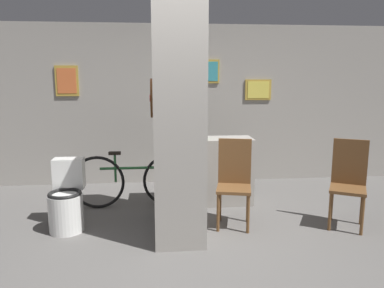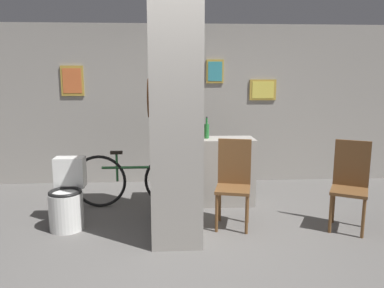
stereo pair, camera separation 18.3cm
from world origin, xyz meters
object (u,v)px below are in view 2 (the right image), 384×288
object	(u,v)px
toilet	(67,200)
bottle_tall	(207,130)
chair_by_doorway	(350,182)
bicycle	(135,180)
chair_near_pillar	(234,180)

from	to	relation	value
toilet	bottle_tall	distance (m)	2.01
chair_by_doorway	bicycle	xyz separation A→B (m)	(-2.58, 0.87, -0.18)
chair_near_pillar	bottle_tall	bearing A→B (deg)	120.52
chair_by_doorway	bottle_tall	size ratio (longest dim) A/B	3.40
toilet	chair_by_doorway	xyz separation A→B (m)	(3.31, -0.20, 0.22)
chair_near_pillar	chair_by_doorway	world-z (taller)	same
toilet	bottle_tall	xyz separation A→B (m)	(1.72, 0.77, 0.70)
chair_by_doorway	bicycle	size ratio (longest dim) A/B	0.61
toilet	bottle_tall	size ratio (longest dim) A/B	2.65
bicycle	bottle_tall	bearing A→B (deg)	5.12
chair_near_pillar	bicycle	world-z (taller)	chair_near_pillar
chair_near_pillar	chair_by_doorway	distance (m)	1.35
bicycle	bottle_tall	xyz separation A→B (m)	(0.98, 0.09, 0.66)
chair_by_doorway	bicycle	distance (m)	2.73
chair_by_doorway	bottle_tall	bearing A→B (deg)	177.44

